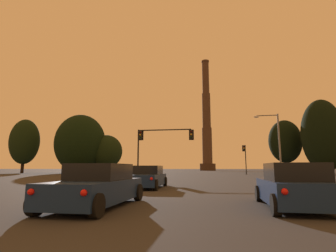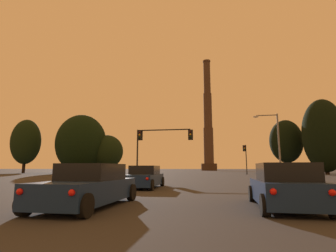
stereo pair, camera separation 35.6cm
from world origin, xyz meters
name	(u,v)px [view 1 (the left image)]	position (x,y,z in m)	size (l,w,h in m)	color
sedan_left_lane_second	(148,177)	(-3.19, 16.54, 0.67)	(2.10, 4.75, 1.43)	navy
hatchback_right_lane_third	(293,187)	(3.48, 8.83, 0.66)	(2.03, 4.16, 1.44)	navy
sedan_left_lane_third	(98,186)	(-2.89, 8.22, 0.67)	(2.02, 4.72, 1.43)	navy
traffic_light_overhead_left	(157,140)	(-5.47, 30.43, 4.58)	(6.94, 0.50, 5.91)	black
traffic_light_far_right	(245,155)	(7.73, 54.68, 3.87)	(0.78, 0.50, 5.89)	black
street_lamp	(275,138)	(8.54, 32.42, 4.78)	(2.89, 0.36, 7.74)	slate
smokestack	(207,126)	(-0.65, 126.58, 21.46)	(7.41, 7.41, 54.79)	#3C2B22
treeline_left_mid	(285,141)	(17.82, 62.98, 7.27)	(7.24, 6.52, 12.18)	black
treeline_far_left	(80,143)	(-30.71, 59.48, 7.27)	(12.33, 11.10, 14.32)	black
treeline_right_mid	(323,135)	(23.29, 56.35, 7.76)	(8.09, 7.28, 15.15)	black
treeline_far_right	(25,142)	(-44.69, 57.88, 7.72)	(7.21, 6.49, 13.31)	black
treeline_center_right	(106,152)	(-24.57, 61.06, 5.24)	(8.00, 7.20, 9.33)	black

